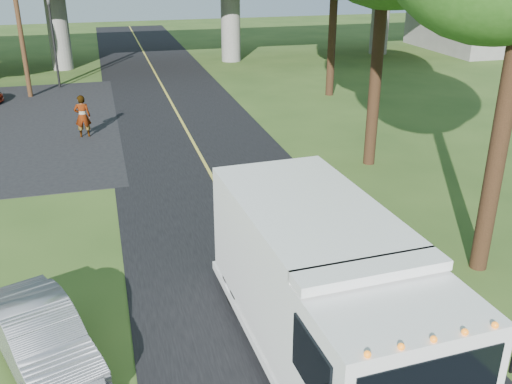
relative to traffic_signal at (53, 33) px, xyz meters
name	(u,v)px	position (x,y,z in m)	size (l,w,h in m)	color
ground	(292,322)	(6.00, -26.00, -3.20)	(120.00, 120.00, 0.00)	#314E1C
road	(208,169)	(6.00, -16.00, -3.19)	(7.00, 90.00, 0.02)	black
lane_line	(208,169)	(6.00, -16.00, -3.17)	(0.12, 90.00, 0.01)	gold
traffic_signal	(53,33)	(0.00, 0.00, 0.00)	(0.18, 0.22, 5.20)	black
utility_pole	(17,12)	(-1.50, -2.00, 1.40)	(1.60, 0.26, 9.00)	#472D19
step_van	(323,285)	(6.19, -27.21, -1.52)	(3.07, 7.48, 3.09)	white
silver_sedan	(41,337)	(0.76, -26.00, -2.56)	(1.36, 3.89, 1.28)	gray
pedestrian	(83,116)	(1.49, -10.56, -2.25)	(0.69, 0.45, 1.89)	gray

